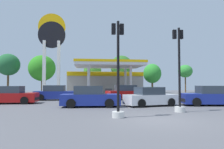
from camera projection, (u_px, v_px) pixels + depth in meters
ground_plane at (158, 120)px, 10.24m from camera, size 90.00×90.00×0.00m
gas_station at (104, 82)px, 34.50m from camera, size 11.63×13.54×4.70m
station_pole_sign at (52, 44)px, 30.40m from camera, size 3.84×0.56×11.84m
car_0 at (210, 96)px, 17.20m from camera, size 4.68×2.58×1.59m
car_1 at (126, 93)px, 23.81m from camera, size 4.77×2.82×1.60m
car_2 at (12, 96)px, 18.80m from camera, size 4.37×2.07×1.55m
car_3 at (56, 93)px, 22.85m from camera, size 4.52×2.21×1.59m
car_4 at (90, 97)px, 16.17m from camera, size 4.56×2.27×1.59m
car_5 at (151, 97)px, 16.77m from camera, size 4.43×2.61×1.49m
traffic_signal_0 at (118, 78)px, 11.08m from camera, size 0.65×0.67×5.04m
traffic_signal_1 at (179, 78)px, 13.26m from camera, size 0.65×0.68×5.27m
tree_0 at (8, 65)px, 36.44m from camera, size 3.82×3.82×6.90m
tree_1 at (42, 68)px, 36.96m from camera, size 4.61×4.61×6.71m
tree_2 at (92, 71)px, 38.42m from camera, size 3.20×3.20×5.47m
tree_3 at (121, 67)px, 40.07m from camera, size 4.16×4.16×7.07m
tree_4 at (152, 74)px, 40.20m from camera, size 3.37×3.37×5.52m
tree_5 at (185, 71)px, 42.58m from camera, size 2.82×2.82×5.54m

